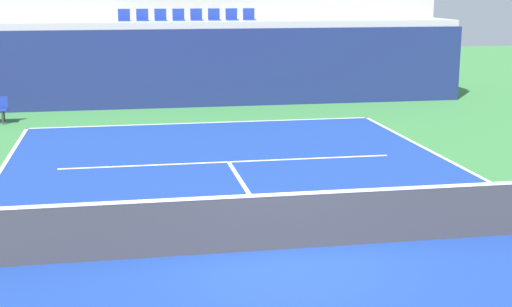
% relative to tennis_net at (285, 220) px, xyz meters
% --- Properties ---
extents(ground_plane, '(80.00, 80.00, 0.00)m').
position_rel_tennis_net_xyz_m(ground_plane, '(0.00, 0.00, -0.51)').
color(ground_plane, '#387A3D').
extents(court_surface, '(11.00, 24.00, 0.01)m').
position_rel_tennis_net_xyz_m(court_surface, '(0.00, 0.00, -0.50)').
color(court_surface, navy).
rests_on(court_surface, ground_plane).
extents(baseline_far, '(11.00, 0.10, 0.00)m').
position_rel_tennis_net_xyz_m(baseline_far, '(0.00, 11.95, -0.50)').
color(baseline_far, white).
rests_on(baseline_far, court_surface).
extents(service_line_far, '(8.26, 0.10, 0.00)m').
position_rel_tennis_net_xyz_m(service_line_far, '(0.00, 6.40, -0.50)').
color(service_line_far, white).
rests_on(service_line_far, court_surface).
extents(centre_service_line, '(0.10, 6.40, 0.00)m').
position_rel_tennis_net_xyz_m(centre_service_line, '(0.00, 3.20, -0.50)').
color(centre_service_line, white).
rests_on(centre_service_line, court_surface).
extents(back_wall, '(20.47, 0.30, 2.80)m').
position_rel_tennis_net_xyz_m(back_wall, '(0.00, 15.34, 0.89)').
color(back_wall, navy).
rests_on(back_wall, ground_plane).
extents(stands_tier_lower, '(20.47, 2.40, 3.03)m').
position_rel_tennis_net_xyz_m(stands_tier_lower, '(0.00, 16.69, 1.01)').
color(stands_tier_lower, '#9E9E99').
rests_on(stands_tier_lower, ground_plane).
extents(stands_tier_upper, '(20.47, 2.40, 3.96)m').
position_rel_tennis_net_xyz_m(stands_tier_upper, '(0.00, 19.09, 1.47)').
color(stands_tier_upper, '#9E9E99').
rests_on(stands_tier_upper, ground_plane).
extents(seating_row_lower, '(5.11, 0.44, 0.44)m').
position_rel_tennis_net_xyz_m(seating_row_lower, '(0.00, 16.78, 2.65)').
color(seating_row_lower, navy).
rests_on(seating_row_lower, stands_tier_lower).
extents(tennis_net, '(11.08, 0.08, 1.07)m').
position_rel_tennis_net_xyz_m(tennis_net, '(0.00, 0.00, 0.00)').
color(tennis_net, black).
rests_on(tennis_net, court_surface).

